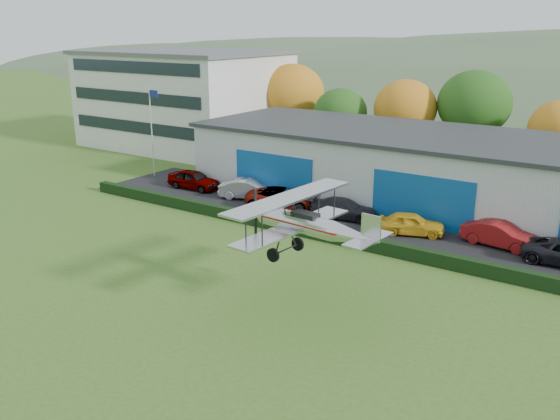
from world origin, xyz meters
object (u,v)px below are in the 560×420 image
Objects in this scene: office_block at (185,98)px; car_3 at (344,209)px; car_1 at (249,189)px; biplane at (307,223)px; hangar at (453,172)px; flagpole at (152,124)px; car_5 at (500,235)px; car_0 at (194,179)px; car_4 at (411,224)px; car_2 at (282,198)px.

car_3 is at bearing -27.04° from office_block.
biplane is (13.44, -13.31, 3.44)m from car_1.
car_3 is (-5.14, -7.20, -1.91)m from hangar.
biplane is at bearing -39.74° from office_block.
flagpole reaches higher than car_1.
flagpole is 20.19m from car_3.
office_block is at bearing 77.93° from car_5.
car_5 is at bearing -19.77° from office_block.
office_block is 4.38× the size of car_1.
car_0 reaches higher than car_4.
car_3 is (8.43, -0.21, -0.08)m from car_1.
car_2 is 0.66× the size of biplane.
hangar is at bearing 13.51° from flagpole.
car_1 reaches higher than car_2.
car_1 is at bearing 140.31° from biplane.
biplane is at bearing 165.36° from car_5.
car_4 is at bearing -89.63° from hangar.
car_5 is at bearing 72.70° from biplane.
biplane reaches higher than car_0.
office_block is at bearing 54.06° from car_3.
hangar is 8.88m from car_5.
car_0 is 24.62m from car_5.
car_2 is 1.17× the size of car_5.
car_2 is 1.13× the size of car_3.
car_4 is (10.17, -0.21, -0.03)m from car_2.
flagpole is at bearing 63.40° from car_2.
office_block reaches higher than car_4.
car_1 is 1.11× the size of car_4.
car_4 is at bearing -93.99° from car_0.
car_3 is 5.21m from car_4.
office_block is at bearing 41.97° from car_0.
car_2 is at bearing -5.98° from flagpole.
hangar is 8.82× the size of car_5.
hangar is 9.60× the size of car_4.
car_3 is (14.06, -0.05, -0.09)m from car_0.
car_2 is at bearing 100.41° from car_5.
car_1 is 0.87× the size of car_2.
biplane is (24.75, -14.32, -0.52)m from flagpole.
car_0 is at bearing -45.76° from office_block.
hangar is 4.98× the size of biplane.
car_5 is at bearing -1.53° from flagpole.
car_3 is at bearing 99.94° from car_5.
car_0 is 0.98× the size of car_1.
flagpole is 15.37m from car_2.
biplane is (19.06, -13.15, 3.43)m from car_0.
office_block is 2.53× the size of biplane.
car_2 is at bearing -119.42° from car_1.
flagpole is at bearing 96.17° from car_5.
car_5 is 0.56× the size of biplane.
biplane reaches higher than hangar.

